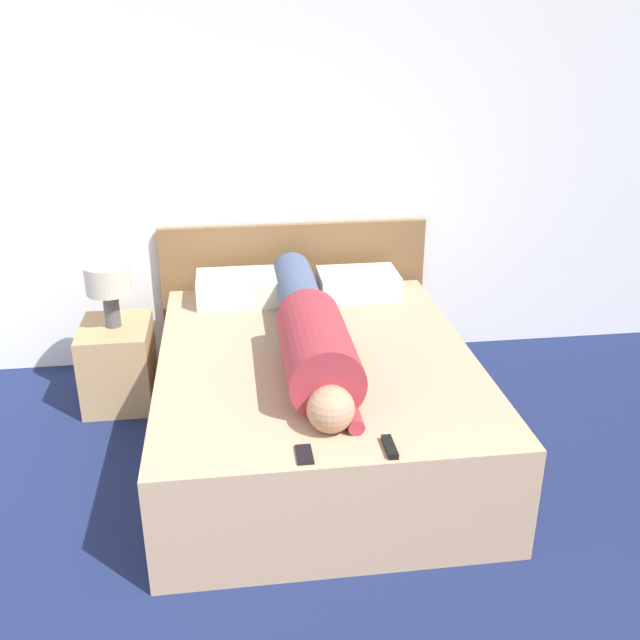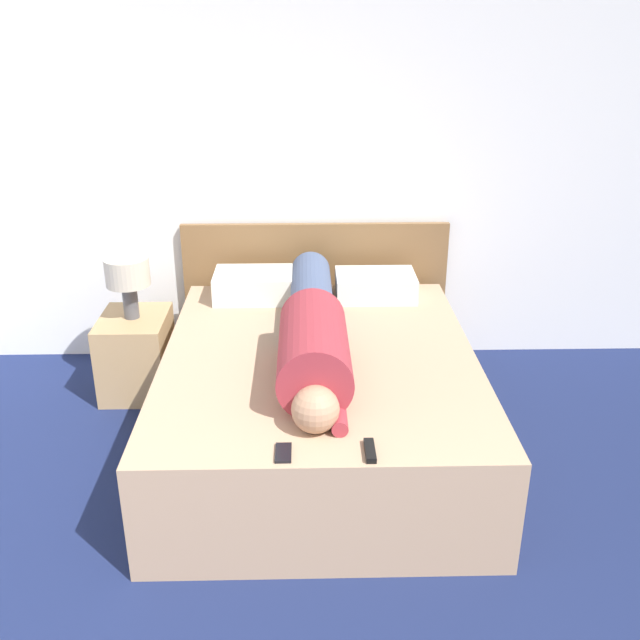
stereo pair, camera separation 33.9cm
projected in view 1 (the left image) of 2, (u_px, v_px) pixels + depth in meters
The scene contains 10 objects.
wall_back at pixel (285, 161), 4.40m from camera, with size 5.93×0.06×2.60m.
bed at pixel (316, 400), 3.74m from camera, with size 1.59×2.00×0.54m.
headboard at pixel (295, 292), 4.67m from camera, with size 1.71×0.04×0.92m.
nightstand at pixel (118, 363), 4.20m from camera, with size 0.39×0.49×0.48m.
table_lamp at pixel (108, 283), 4.00m from camera, with size 0.26×0.26×0.37m.
person_lying at pixel (311, 331), 3.54m from camera, with size 0.33×1.78×0.33m.
pillow_near_headboard at pixel (239, 288), 4.27m from camera, with size 0.50×0.33×0.16m.
pillow_second at pixel (358, 284), 4.36m from camera, with size 0.48×0.33×0.15m.
tv_remote at pixel (390, 447), 2.82m from camera, with size 0.04×0.15×0.02m.
cell_phone at pixel (304, 454), 2.79m from camera, with size 0.06×0.13×0.01m.
Camera 1 is at (-0.37, -0.90, 2.13)m, focal length 40.00 mm.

